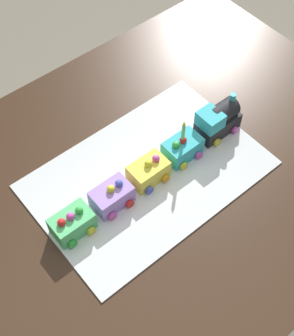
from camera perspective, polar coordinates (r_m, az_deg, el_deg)
The scene contains 9 objects.
ground_plane at distance 1.91m, azimuth 0.27°, elevation -13.59°, with size 8.00×8.00×0.00m, color gray.
dining_table at distance 1.34m, azimuth 0.37°, elevation -3.64°, with size 1.40×1.00×0.74m.
cake_board at distance 1.25m, azimuth 0.00°, elevation -0.84°, with size 0.60×0.40×0.00m, color silver.
cake_locomotive at distance 1.32m, azimuth 8.53°, elevation 5.67°, with size 0.14×0.08×0.12m.
cake_car_tanker_turquoise at distance 1.27m, azimuth 4.29°, elevation 2.35°, with size 0.10×0.08×0.07m.
cake_car_gondola_lemon at distance 1.22m, azimuth 0.22°, elevation -0.43°, with size 0.10×0.08×0.07m.
cake_car_flatbed_lavender at distance 1.18m, azimuth -4.19°, elevation -3.44°, with size 0.10×0.08×0.07m.
cake_car_hopper_mint_green at distance 1.15m, azimuth -8.90°, elevation -6.59°, with size 0.10×0.08×0.07m.
birthday_candle at distance 1.21m, azimuth 4.43°, elevation 4.46°, with size 0.01×0.01×0.07m.
Camera 1 is at (0.45, 0.53, 1.78)m, focal length 50.96 mm.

